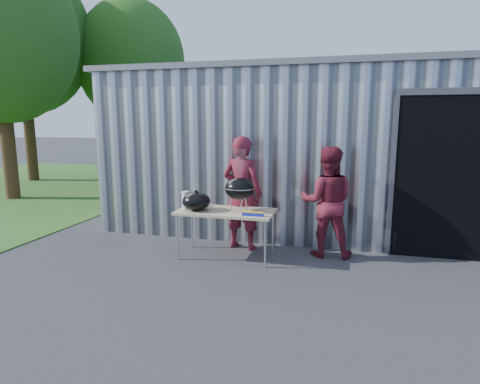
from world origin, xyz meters
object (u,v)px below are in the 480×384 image
(person_bystander, at_px, (327,202))
(person_cook, at_px, (242,193))
(folding_table, at_px, (226,213))
(kettle_grill, at_px, (240,184))

(person_bystander, bearing_deg, person_cook, -4.48)
(person_cook, relative_size, person_bystander, 1.09)
(folding_table, relative_size, person_cook, 0.79)
(kettle_grill, relative_size, person_cook, 0.50)
(kettle_grill, xyz_separation_m, person_bystander, (1.31, 0.43, -0.30))
(kettle_grill, height_order, person_bystander, person_bystander)
(folding_table, height_order, kettle_grill, kettle_grill)
(kettle_grill, relative_size, person_bystander, 0.54)
(folding_table, distance_m, person_cook, 0.58)
(kettle_grill, distance_m, person_cook, 0.51)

